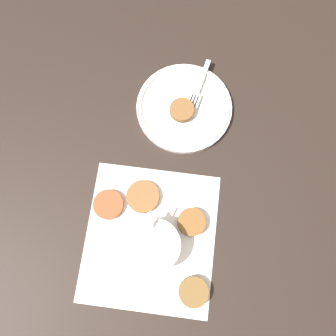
% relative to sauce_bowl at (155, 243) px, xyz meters
% --- Properties ---
extents(ground_plane, '(4.00, 4.00, 0.00)m').
position_rel_sauce_bowl_xyz_m(ground_plane, '(-0.01, -0.01, -0.03)').
color(ground_plane, black).
extents(napkin, '(0.35, 0.33, 0.00)m').
position_rel_sauce_bowl_xyz_m(napkin, '(0.01, 0.01, -0.03)').
color(napkin, white).
rests_on(napkin, ground_plane).
extents(sauce_bowl, '(0.12, 0.11, 0.09)m').
position_rel_sauce_bowl_xyz_m(sauce_bowl, '(0.00, 0.00, 0.00)').
color(sauce_bowl, white).
rests_on(sauce_bowl, napkin).
extents(fritter_0, '(0.07, 0.07, 0.01)m').
position_rel_sauce_bowl_xyz_m(fritter_0, '(0.09, 0.11, -0.02)').
color(fritter_0, brown).
rests_on(fritter_0, napkin).
extents(fritter_1, '(0.07, 0.07, 0.02)m').
position_rel_sauce_bowl_xyz_m(fritter_1, '(-0.10, -0.09, -0.01)').
color(fritter_1, brown).
rests_on(fritter_1, napkin).
extents(fritter_2, '(0.08, 0.08, 0.01)m').
position_rel_sauce_bowl_xyz_m(fritter_2, '(0.11, 0.03, -0.02)').
color(fritter_2, brown).
rests_on(fritter_2, napkin).
extents(fritter_3, '(0.06, 0.06, 0.02)m').
position_rel_sauce_bowl_xyz_m(fritter_3, '(0.05, -0.08, -0.01)').
color(fritter_3, brown).
rests_on(fritter_3, napkin).
extents(serving_plate, '(0.24, 0.24, 0.02)m').
position_rel_sauce_bowl_xyz_m(serving_plate, '(0.33, -0.06, -0.02)').
color(serving_plate, white).
rests_on(serving_plate, ground_plane).
extents(fritter_on_plate, '(0.06, 0.06, 0.01)m').
position_rel_sauce_bowl_xyz_m(fritter_on_plate, '(0.32, -0.06, 0.00)').
color(fritter_on_plate, brown).
rests_on(fritter_on_plate, serving_plate).
extents(fork, '(0.16, 0.07, 0.00)m').
position_rel_sauce_bowl_xyz_m(fork, '(0.37, -0.09, -0.00)').
color(fork, silver).
rests_on(fork, serving_plate).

